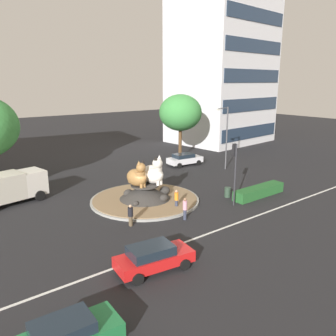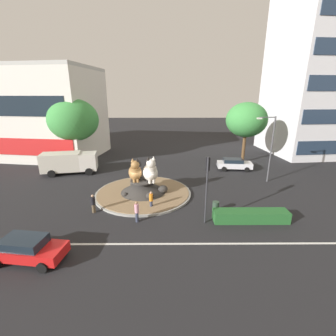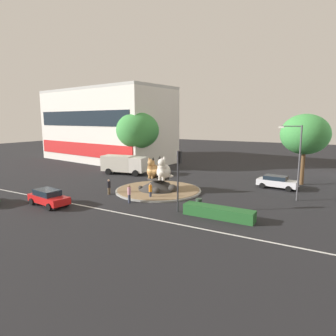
{
  "view_description": "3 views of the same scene",
  "coord_description": "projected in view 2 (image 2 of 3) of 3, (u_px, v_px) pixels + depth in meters",
  "views": [
    {
      "loc": [
        -15.87,
        -23.85,
        10.25
      ],
      "look_at": [
        1.9,
        -0.85,
        2.86
      ],
      "focal_mm": 36.66,
      "sensor_mm": 36.0,
      "label": 1
    },
    {
      "loc": [
        2.36,
        -21.64,
        9.59
      ],
      "look_at": [
        2.48,
        -1.2,
        3.11
      ],
      "focal_mm": 24.94,
      "sensor_mm": 36.0,
      "label": 2
    },
    {
      "loc": [
        16.66,
        -27.27,
        7.89
      ],
      "look_at": [
        2.2,
        -1.7,
        3.04
      ],
      "focal_mm": 31.39,
      "sensor_mm": 36.0,
      "label": 3
    }
  ],
  "objects": [
    {
      "name": "ground_plane",
      "position": [
        143.0,
        194.0,
        23.51
      ],
      "size": [
        160.0,
        160.0,
        0.0
      ],
      "primitive_type": "plane",
      "color": "black"
    },
    {
      "name": "lane_centreline",
      "position": [
        132.0,
        244.0,
        15.64
      ],
      "size": [
        112.0,
        0.2,
        0.01
      ],
      "primitive_type": "cube",
      "color": "silver",
      "rests_on": "ground"
    },
    {
      "name": "roundabout_island",
      "position": [
        143.0,
        189.0,
        23.35
      ],
      "size": [
        9.52,
        9.52,
        1.5
      ],
      "color": "gray",
      "rests_on": "ground"
    },
    {
      "name": "cat_statue_tabby",
      "position": [
        135.0,
        172.0,
        22.8
      ],
      "size": [
        1.66,
        2.58,
        2.34
      ],
      "rotation": [
        0.0,
        0.0,
        -1.37
      ],
      "color": "#9E703D",
      "rests_on": "roundabout_island"
    },
    {
      "name": "cat_statue_white",
      "position": [
        151.0,
        172.0,
        22.58
      ],
      "size": [
        1.89,
        2.76,
        2.59
      ],
      "rotation": [
        0.0,
        0.0,
        -1.35
      ],
      "color": "silver",
      "rests_on": "roundabout_island"
    },
    {
      "name": "traffic_light_mast",
      "position": [
        207.0,
        178.0,
        17.26
      ],
      "size": [
        0.34,
        0.46,
        5.28
      ],
      "rotation": [
        0.0,
        0.0,
        1.49
      ],
      "color": "#2D2D33",
      "rests_on": "ground"
    },
    {
      "name": "shophouse_block",
      "position": [
        14.0,
        113.0,
        37.28
      ],
      "size": [
        28.13,
        15.28,
        13.57
      ],
      "rotation": [
        0.0,
        0.0,
        -0.15
      ],
      "color": "silver",
      "rests_on": "ground"
    },
    {
      "name": "office_tower",
      "position": [
        334.0,
        39.0,
        35.34
      ],
      "size": [
        16.66,
        13.83,
        35.23
      ],
      "rotation": [
        0.0,
        0.0,
        0.09
      ],
      "color": "silver",
      "rests_on": "ground"
    },
    {
      "name": "clipped_hedge_strip",
      "position": [
        251.0,
        216.0,
        18.34
      ],
      "size": [
        5.84,
        1.2,
        0.9
      ],
      "primitive_type": "cube",
      "color": "#235B28",
      "rests_on": "ground"
    },
    {
      "name": "broadleaf_tree_behind_island",
      "position": [
        73.0,
        120.0,
        32.01
      ],
      "size": [
        6.75,
        6.75,
        9.1
      ],
      "color": "brown",
      "rests_on": "ground"
    },
    {
      "name": "second_tree_near_tower",
      "position": [
        246.0,
        120.0,
        32.74
      ],
      "size": [
        5.68,
        5.68,
        8.58
      ],
      "color": "brown",
      "rests_on": "ground"
    },
    {
      "name": "streetlight_arm",
      "position": [
        270.0,
        145.0,
        25.54
      ],
      "size": [
        2.13,
        0.44,
        7.37
      ],
      "rotation": [
        0.0,
        0.0,
        3.28
      ],
      "color": "#4C4C51",
      "rests_on": "ground"
    },
    {
      "name": "pedestrian_pink_shirt",
      "position": [
        137.0,
        211.0,
        18.1
      ],
      "size": [
        0.33,
        0.33,
        1.75
      ],
      "rotation": [
        0.0,
        0.0,
        5.47
      ],
      "color": "#33384C",
      "rests_on": "ground"
    },
    {
      "name": "pedestrian_orange_shirt",
      "position": [
        151.0,
        200.0,
        20.24
      ],
      "size": [
        0.33,
        0.33,
        1.6
      ],
      "rotation": [
        0.0,
        0.0,
        0.7
      ],
      "color": "#33384C",
      "rests_on": "ground"
    },
    {
      "name": "pedestrian_black_shirt",
      "position": [
        93.0,
        203.0,
        19.58
      ],
      "size": [
        0.39,
        0.39,
        1.63
      ],
      "rotation": [
        0.0,
        0.0,
        0.74
      ],
      "color": "brown",
      "rests_on": "ground"
    },
    {
      "name": "sedan_on_far_lane",
      "position": [
        27.0,
        248.0,
        13.94
      ],
      "size": [
        4.55,
        2.42,
        1.5
      ],
      "rotation": [
        0.0,
        0.0,
        -0.13
      ],
      "color": "red",
      "rests_on": "ground"
    },
    {
      "name": "hatchback_near_shophouse",
      "position": [
        234.0,
        164.0,
        30.87
      ],
      "size": [
        4.58,
        2.39,
        1.48
      ],
      "rotation": [
        0.0,
        0.0,
        -0.1
      ],
      "color": "silver",
      "rests_on": "ground"
    },
    {
      "name": "delivery_box_truck",
      "position": [
        69.0,
        162.0,
        29.17
      ],
      "size": [
        6.86,
        3.54,
        2.68
      ],
      "rotation": [
        0.0,
        0.0,
        0.18
      ],
      "color": "silver",
      "rests_on": "ground"
    },
    {
      "name": "litter_bin",
      "position": [
        216.0,
        207.0,
        19.86
      ],
      "size": [
        0.56,
        0.56,
        0.9
      ],
      "color": "#2D4233",
      "rests_on": "ground"
    }
  ]
}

